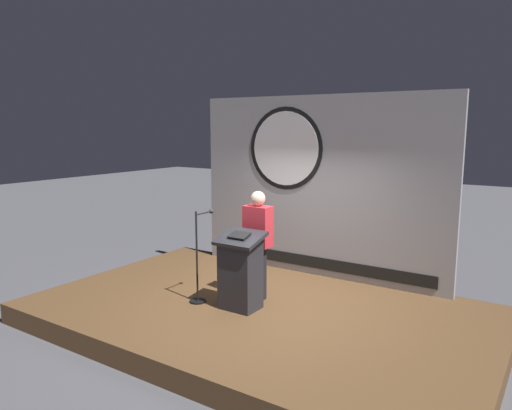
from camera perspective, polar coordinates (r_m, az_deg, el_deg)
name	(u,v)px	position (r m, az deg, el deg)	size (l,w,h in m)	color
ground_plane	(259,326)	(7.20, 0.32, -14.07)	(40.00, 40.00, 0.00)	#4C4C51
stage_platform	(259,316)	(7.14, 0.32, -12.97)	(6.40, 4.00, 0.30)	brown
banner_display	(317,186)	(8.29, 7.17, 2.24)	(4.57, 0.12, 3.07)	#9E9EA3
podium	(240,272)	(6.85, -1.86, -7.87)	(0.64, 0.49, 1.11)	#26262B
speaker_person	(258,244)	(7.16, 0.23, -4.67)	(0.40, 0.26, 1.62)	black
microphone_stand	(199,271)	(7.18, -6.70, -7.69)	(0.24, 0.50, 1.35)	black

